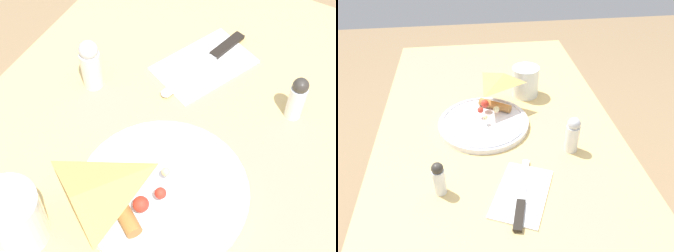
{
  "view_description": "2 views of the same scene",
  "coord_description": "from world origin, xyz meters",
  "views": [
    {
      "loc": [
        0.31,
        0.24,
        1.45
      ],
      "look_at": [
        -0.11,
        0.0,
        0.81
      ],
      "focal_mm": 55.0,
      "sensor_mm": 36.0,
      "label": 1
    },
    {
      "loc": [
        -0.8,
        0.07,
        1.33
      ],
      "look_at": [
        -0.12,
        -0.01,
        0.82
      ],
      "focal_mm": 35.0,
      "sensor_mm": 36.0,
      "label": 2
    }
  ],
  "objects": [
    {
      "name": "dining_table",
      "position": [
        0.0,
        0.0,
        0.64
      ],
      "size": [
        1.15,
        0.68,
        0.76
      ],
      "color": "#DBB770",
      "rests_on": "ground_plane"
    },
    {
      "name": "plate_pizza",
      "position": [
        -0.02,
        0.04,
        0.77
      ],
      "size": [
        0.26,
        0.26,
        0.06
      ],
      "color": "white",
      "rests_on": "dining_table"
    },
    {
      "name": "milk_glass",
      "position": [
        0.13,
        -0.11,
        0.81
      ],
      "size": [
        0.09,
        0.09,
        0.1
      ],
      "color": "white",
      "rests_on": "dining_table"
    },
    {
      "name": "napkin_folded",
      "position": [
        -0.3,
        -0.03,
        0.76
      ],
      "size": [
        0.21,
        0.17,
        0.0
      ],
      "rotation": [
        0.0,
        0.0,
        -0.42
      ],
      "color": "white",
      "rests_on": "dining_table"
    },
    {
      "name": "butter_knife",
      "position": [
        -0.31,
        -0.03,
        0.77
      ],
      "size": [
        0.21,
        0.07,
        0.01
      ],
      "rotation": [
        0.0,
        0.0,
        -0.26
      ],
      "color": "black",
      "rests_on": "napkin_folded"
    },
    {
      "name": "salt_shaker",
      "position": [
        -0.16,
        -0.18,
        0.81
      ],
      "size": [
        0.04,
        0.04,
        0.1
      ],
      "color": "silver",
      "rests_on": "dining_table"
    },
    {
      "name": "pepper_shaker",
      "position": [
        -0.27,
        0.16,
        0.8
      ],
      "size": [
        0.03,
        0.03,
        0.09
      ],
      "color": "white",
      "rests_on": "dining_table"
    }
  ]
}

